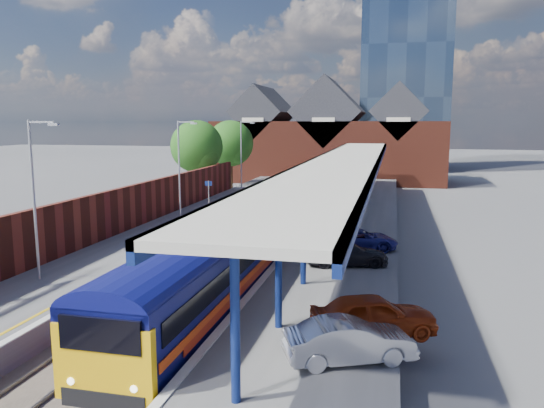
{
  "coord_description": "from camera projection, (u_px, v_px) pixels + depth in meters",
  "views": [
    {
      "loc": [
        8.63,
        -13.78,
        7.9
      ],
      "look_at": [
        0.97,
        19.53,
        2.6
      ],
      "focal_mm": 35.0,
      "sensor_mm": 36.0,
      "label": 1
    }
  ],
  "objects": [
    {
      "name": "coping_left",
      "position": [
        215.0,
        224.0,
        36.2
      ],
      "size": [
        0.3,
        76.0,
        0.05
      ],
      "primitive_type": "cube",
      "color": "silver",
      "rests_on": "left_platform"
    },
    {
      "name": "parked_car_blue",
      "position": [
        359.0,
        239.0,
        28.82
      ],
      "size": [
        4.52,
        2.78,
        1.17
      ],
      "primitive_type": "imported",
      "rotation": [
        0.0,
        0.0,
        1.78
      ],
      "color": "navy",
      "rests_on": "right_platform"
    },
    {
      "name": "left_platform",
      "position": [
        183.0,
        230.0,
        36.8
      ],
      "size": [
        5.0,
        76.0,
        1.0
      ],
      "primitive_type": "cube",
      "color": "#565659",
      "rests_on": "ground"
    },
    {
      "name": "lamp_post_b",
      "position": [
        36.0,
        190.0,
        22.82
      ],
      "size": [
        1.48,
        0.18,
        7.0
      ],
      "color": "#A5A8AA",
      "rests_on": "left_platform"
    },
    {
      "name": "train",
      "position": [
        307.0,
        191.0,
        45.13
      ],
      "size": [
        2.9,
        65.92,
        3.45
      ],
      "color": "#0C1059",
      "rests_on": "ground"
    },
    {
      "name": "parked_car_silver",
      "position": [
        350.0,
        341.0,
        15.35
      ],
      "size": [
        4.0,
        2.71,
        1.25
      ],
      "primitive_type": "imported",
      "rotation": [
        0.0,
        0.0,
        1.98
      ],
      "color": "#B9B9BE",
      "rests_on": "right_platform"
    },
    {
      "name": "ground",
      "position": [
        288.0,
        215.0,
        45.29
      ],
      "size": [
        240.0,
        240.0,
        0.0
      ],
      "primitive_type": "plane",
      "color": "#5B5B5E",
      "rests_on": "ground"
    },
    {
      "name": "parked_car_red",
      "position": [
        373.0,
        315.0,
        17.16
      ],
      "size": [
        4.43,
        3.11,
        1.4
      ],
      "primitive_type": "imported",
      "rotation": [
        0.0,
        0.0,
        1.96
      ],
      "color": "#922A0C",
      "rests_on": "right_platform"
    },
    {
      "name": "parked_car_dark",
      "position": [
        346.0,
        253.0,
        25.76
      ],
      "size": [
        4.34,
        2.62,
        1.18
      ],
      "primitive_type": "imported",
      "rotation": [
        0.0,
        0.0,
        1.83
      ],
      "color": "black",
      "rests_on": "right_platform"
    },
    {
      "name": "glass_tower",
      "position": [
        406.0,
        47.0,
        88.13
      ],
      "size": [
        14.2,
        14.2,
        40.3
      ],
      "color": "#435974",
      "rests_on": "ground"
    },
    {
      "name": "lamp_post_c",
      "position": [
        181.0,
        163.0,
        38.23
      ],
      "size": [
        1.48,
        0.18,
        7.0
      ],
      "color": "#A5A8AA",
      "rests_on": "left_platform"
    },
    {
      "name": "coping_right",
      "position": [
        306.0,
        228.0,
        34.8
      ],
      "size": [
        0.3,
        76.0,
        0.05
      ],
      "primitive_type": "cube",
      "color": "silver",
      "rests_on": "right_platform"
    },
    {
      "name": "rails",
      "position": [
        260.0,
        239.0,
        35.64
      ],
      "size": [
        4.51,
        76.0,
        0.14
      ],
      "color": "slate",
      "rests_on": "ground"
    },
    {
      "name": "canopy",
      "position": [
        346.0,
        162.0,
        35.52
      ],
      "size": [
        4.5,
        52.0,
        4.48
      ],
      "color": "navy",
      "rests_on": "right_platform"
    },
    {
      "name": "ballast_bed",
      "position": [
        260.0,
        240.0,
        35.65
      ],
      "size": [
        6.0,
        76.0,
        0.06
      ],
      "primitive_type": "cube",
      "color": "#473D33",
      "rests_on": "ground"
    },
    {
      "name": "brick_wall",
      "position": [
        97.0,
        217.0,
        30.85
      ],
      "size": [
        0.35,
        50.0,
        3.86
      ],
      "color": "maroon",
      "rests_on": "left_platform"
    },
    {
      "name": "right_platform",
      "position": [
        349.0,
        238.0,
        34.25
      ],
      "size": [
        6.0,
        76.0,
        1.0
      ],
      "primitive_type": "cube",
      "color": "#565659",
      "rests_on": "ground"
    },
    {
      "name": "tree_far",
      "position": [
        231.0,
        145.0,
        59.93
      ],
      "size": [
        5.2,
        5.2,
        8.1
      ],
      "color": "#382314",
      "rests_on": "ground"
    },
    {
      "name": "yellow_line",
      "position": [
        207.0,
        224.0,
        36.33
      ],
      "size": [
        0.14,
        76.0,
        0.01
      ],
      "primitive_type": "cube",
      "color": "yellow",
      "rests_on": "left_platform"
    },
    {
      "name": "lamp_post_d",
      "position": [
        242.0,
        151.0,
        53.64
      ],
      "size": [
        1.48,
        0.18,
        7.0
      ],
      "color": "#A5A8AA",
      "rests_on": "left_platform"
    },
    {
      "name": "platform_sign",
      "position": [
        209.0,
        191.0,
        40.2
      ],
      "size": [
        0.55,
        0.08,
        2.5
      ],
      "color": "#A5A8AA",
      "rests_on": "left_platform"
    },
    {
      "name": "tree_near",
      "position": [
        198.0,
        148.0,
        52.45
      ],
      "size": [
        5.2,
        5.2,
        8.1
      ],
      "color": "#382314",
      "rests_on": "ground"
    },
    {
      "name": "station_building",
      "position": [
        329.0,
        140.0,
        71.42
      ],
      "size": [
        30.0,
        12.12,
        13.78
      ],
      "color": "maroon",
      "rests_on": "ground"
    }
  ]
}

